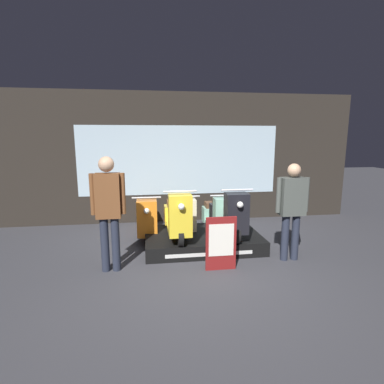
% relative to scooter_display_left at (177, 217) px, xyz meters
% --- Properties ---
extents(ground_plane, '(30.00, 30.00, 0.00)m').
position_rel_scooter_display_left_xyz_m(ground_plane, '(0.26, -1.34, -0.64)').
color(ground_plane, '#38383D').
extents(shop_wall_back, '(8.98, 0.09, 3.20)m').
position_rel_scooter_display_left_xyz_m(shop_wall_back, '(0.26, 1.99, 0.96)').
color(shop_wall_back, '#28231E').
rests_on(shop_wall_back, ground_plane).
extents(display_platform, '(2.21, 1.44, 0.26)m').
position_rel_scooter_display_left_xyz_m(display_platform, '(0.50, 0.07, -0.51)').
color(display_platform, black).
rests_on(display_platform, ground_plane).
extents(scooter_display_left, '(0.56, 1.65, 0.98)m').
position_rel_scooter_display_left_xyz_m(scooter_display_left, '(0.00, 0.00, 0.00)').
color(scooter_display_left, black).
rests_on(scooter_display_left, display_platform).
extents(scooter_display_right, '(0.56, 1.65, 0.98)m').
position_rel_scooter_display_left_xyz_m(scooter_display_right, '(0.99, 0.00, 0.00)').
color(scooter_display_right, black).
rests_on(scooter_display_right, display_platform).
extents(scooter_backrow_0, '(0.56, 1.65, 0.98)m').
position_rel_scooter_display_left_xyz_m(scooter_backrow_0, '(-0.57, 0.85, -0.26)').
color(scooter_backrow_0, black).
rests_on(scooter_backrow_0, ground_plane).
extents(scooter_backrow_1, '(0.56, 1.65, 0.98)m').
position_rel_scooter_display_left_xyz_m(scooter_backrow_1, '(0.20, 0.85, -0.26)').
color(scooter_backrow_1, black).
rests_on(scooter_backrow_1, ground_plane).
extents(scooter_backrow_2, '(0.56, 1.65, 0.98)m').
position_rel_scooter_display_left_xyz_m(scooter_backrow_2, '(0.98, 0.85, -0.26)').
color(scooter_backrow_2, black).
rests_on(scooter_backrow_2, ground_plane).
extents(person_left_browsing, '(0.54, 0.24, 1.84)m').
position_rel_scooter_display_left_xyz_m(person_left_browsing, '(-1.15, -0.79, 0.44)').
color(person_left_browsing, '#232838').
rests_on(person_left_browsing, ground_plane).
extents(person_right_browsing, '(0.58, 0.24, 1.69)m').
position_rel_scooter_display_left_xyz_m(person_right_browsing, '(1.89, -0.79, 0.36)').
color(person_right_browsing, '#232838').
rests_on(person_right_browsing, ground_plane).
extents(price_sign_board, '(0.50, 0.04, 0.88)m').
position_rel_scooter_display_left_xyz_m(price_sign_board, '(0.60, -1.02, -0.19)').
color(price_sign_board, maroon).
rests_on(price_sign_board, ground_plane).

